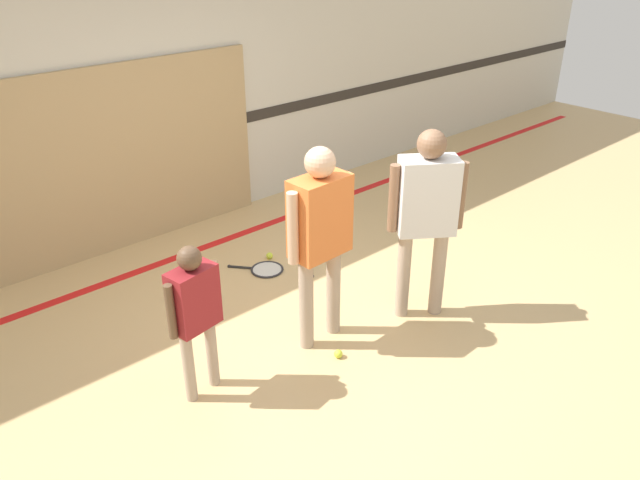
{
  "coord_description": "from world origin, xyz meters",
  "views": [
    {
      "loc": [
        -2.78,
        -3.16,
        2.98
      ],
      "look_at": [
        -0.07,
        -0.12,
        0.88
      ],
      "focal_mm": 35.0,
      "sensor_mm": 36.0,
      "label": 1
    }
  ],
  "objects_px": {
    "person_instructor": "(320,227)",
    "tennis_ball_near_instructor": "(338,354)",
    "racket_second_spare": "(310,258)",
    "person_student_right": "(427,206)",
    "tennis_ball_by_spare_racket": "(270,256)",
    "person_student_left": "(195,306)",
    "racket_spare_on_floor": "(265,269)"
  },
  "relations": [
    {
      "from": "person_instructor",
      "to": "racket_spare_on_floor",
      "type": "xyz_separation_m",
      "value": [
        0.32,
        1.15,
        -0.98
      ]
    },
    {
      "from": "person_student_left",
      "to": "person_instructor",
      "type": "bearing_deg",
      "value": -13.89
    },
    {
      "from": "person_instructor",
      "to": "person_student_left",
      "type": "bearing_deg",
      "value": 173.66
    },
    {
      "from": "racket_spare_on_floor",
      "to": "racket_second_spare",
      "type": "distance_m",
      "value": 0.48
    },
    {
      "from": "racket_second_spare",
      "to": "tennis_ball_near_instructor",
      "type": "bearing_deg",
      "value": 4.74
    },
    {
      "from": "tennis_ball_near_instructor",
      "to": "tennis_ball_by_spare_racket",
      "type": "xyz_separation_m",
      "value": [
        0.56,
        1.58,
        0.0
      ]
    },
    {
      "from": "person_instructor",
      "to": "tennis_ball_near_instructor",
      "type": "bearing_deg",
      "value": -105.15
    },
    {
      "from": "person_student_right",
      "to": "tennis_ball_near_instructor",
      "type": "xyz_separation_m",
      "value": [
        -0.92,
        0.0,
        -0.96
      ]
    },
    {
      "from": "racket_second_spare",
      "to": "tennis_ball_by_spare_racket",
      "type": "xyz_separation_m",
      "value": [
        -0.29,
        0.28,
        0.02
      ]
    },
    {
      "from": "person_student_left",
      "to": "person_student_right",
      "type": "xyz_separation_m",
      "value": [
        1.89,
        -0.37,
        0.28
      ]
    },
    {
      "from": "person_student_left",
      "to": "racket_second_spare",
      "type": "relative_size",
      "value": 2.25
    },
    {
      "from": "racket_spare_on_floor",
      "to": "tennis_ball_by_spare_racket",
      "type": "height_order",
      "value": "tennis_ball_by_spare_racket"
    },
    {
      "from": "person_student_left",
      "to": "tennis_ball_near_instructor",
      "type": "height_order",
      "value": "person_student_left"
    },
    {
      "from": "person_instructor",
      "to": "person_student_right",
      "type": "distance_m",
      "value": 0.9
    },
    {
      "from": "person_student_right",
      "to": "tennis_ball_near_instructor",
      "type": "bearing_deg",
      "value": 35.38
    },
    {
      "from": "tennis_ball_near_instructor",
      "to": "tennis_ball_by_spare_racket",
      "type": "relative_size",
      "value": 1.0
    },
    {
      "from": "person_instructor",
      "to": "tennis_ball_near_instructor",
      "type": "distance_m",
      "value": 1.0
    },
    {
      "from": "person_instructor",
      "to": "racket_second_spare",
      "type": "xyz_separation_m",
      "value": [
        0.79,
        1.02,
        -0.98
      ]
    },
    {
      "from": "racket_spare_on_floor",
      "to": "tennis_ball_near_instructor",
      "type": "distance_m",
      "value": 1.48
    },
    {
      "from": "person_student_left",
      "to": "tennis_ball_by_spare_racket",
      "type": "bearing_deg",
      "value": 29.04
    },
    {
      "from": "person_instructor",
      "to": "tennis_ball_near_instructor",
      "type": "height_order",
      "value": "person_instructor"
    },
    {
      "from": "racket_second_spare",
      "to": "person_student_right",
      "type": "bearing_deg",
      "value": 40.89
    },
    {
      "from": "person_instructor",
      "to": "racket_second_spare",
      "type": "height_order",
      "value": "person_instructor"
    },
    {
      "from": "person_student_left",
      "to": "racket_second_spare",
      "type": "bearing_deg",
      "value": 17.86
    },
    {
      "from": "tennis_ball_by_spare_racket",
      "to": "racket_spare_on_floor",
      "type": "bearing_deg",
      "value": -138.14
    },
    {
      "from": "person_student_left",
      "to": "person_student_right",
      "type": "bearing_deg",
      "value": -20.48
    },
    {
      "from": "person_student_right",
      "to": "tennis_ball_by_spare_racket",
      "type": "xyz_separation_m",
      "value": [
        -0.36,
        1.59,
        -0.96
      ]
    },
    {
      "from": "tennis_ball_near_instructor",
      "to": "racket_second_spare",
      "type": "bearing_deg",
      "value": 56.89
    },
    {
      "from": "person_student_right",
      "to": "racket_spare_on_floor",
      "type": "height_order",
      "value": "person_student_right"
    },
    {
      "from": "racket_second_spare",
      "to": "tennis_ball_near_instructor",
      "type": "xyz_separation_m",
      "value": [
        -0.85,
        -1.31,
        0.02
      ]
    },
    {
      "from": "racket_second_spare",
      "to": "tennis_ball_near_instructor",
      "type": "distance_m",
      "value": 1.56
    },
    {
      "from": "racket_second_spare",
      "to": "tennis_ball_near_instructor",
      "type": "height_order",
      "value": "tennis_ball_near_instructor"
    }
  ]
}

